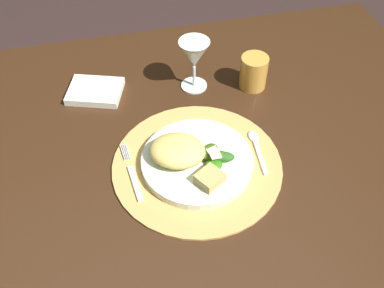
{
  "coord_description": "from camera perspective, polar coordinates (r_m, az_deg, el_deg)",
  "views": [
    {
      "loc": [
        -0.11,
        -0.64,
        1.48
      ],
      "look_at": [
        0.05,
        0.01,
        0.73
      ],
      "focal_mm": 41.07,
      "sensor_mm": 36.0,
      "label": 1
    }
  ],
  "objects": [
    {
      "name": "dining_table",
      "position": [
        1.09,
        -2.24,
        -5.33
      ],
      "size": [
        1.48,
        1.04,
        0.71
      ],
      "color": "#362011",
      "rests_on": "ground"
    },
    {
      "name": "placemat",
      "position": [
        0.99,
        0.67,
        -2.75
      ],
      "size": [
        0.38,
        0.38,
        0.01
      ],
      "primitive_type": "cylinder",
      "color": "tan",
      "rests_on": "dining_table"
    },
    {
      "name": "dinner_plate",
      "position": [
        0.98,
        0.68,
        -2.27
      ],
      "size": [
        0.25,
        0.25,
        0.02
      ],
      "primitive_type": "cylinder",
      "color": "silver",
      "rests_on": "placemat"
    },
    {
      "name": "pasta_serving",
      "position": [
        0.96,
        -1.92,
        -0.86
      ],
      "size": [
        0.15,
        0.14,
        0.04
      ],
      "primitive_type": "ellipsoid",
      "rotation": [
        0.0,
        0.0,
        2.79
      ],
      "color": "#E5CB6B",
      "rests_on": "dinner_plate"
    },
    {
      "name": "salad_greens",
      "position": [
        0.96,
        3.01,
        -1.55
      ],
      "size": [
        0.08,
        0.09,
        0.03
      ],
      "color": "#317315",
      "rests_on": "dinner_plate"
    },
    {
      "name": "bread_piece",
      "position": [
        0.92,
        2.31,
        -4.46
      ],
      "size": [
        0.07,
        0.07,
        0.02
      ],
      "primitive_type": "cube",
      "rotation": [
        0.0,
        0.0,
        3.7
      ],
      "color": "tan",
      "rests_on": "dinner_plate"
    },
    {
      "name": "fork",
      "position": [
        0.97,
        -7.75,
        -3.93
      ],
      "size": [
        0.03,
        0.17,
        0.0
      ],
      "color": "silver",
      "rests_on": "placemat"
    },
    {
      "name": "spoon",
      "position": [
        1.03,
        8.33,
        -0.07
      ],
      "size": [
        0.03,
        0.14,
        0.01
      ],
      "color": "silver",
      "rests_on": "placemat"
    },
    {
      "name": "napkin",
      "position": [
        1.18,
        -12.45,
        6.72
      ],
      "size": [
        0.16,
        0.14,
        0.02
      ],
      "primitive_type": "cube",
      "rotation": [
        0.0,
        0.0,
        -0.33
      ],
      "color": "white",
      "rests_on": "dining_table"
    },
    {
      "name": "wine_glass",
      "position": [
        1.12,
        0.28,
        11.37
      ],
      "size": [
        0.08,
        0.08,
        0.14
      ],
      "color": "silver",
      "rests_on": "dining_table"
    },
    {
      "name": "amber_tumbler",
      "position": [
        1.17,
        8.0,
        9.23
      ],
      "size": [
        0.07,
        0.07,
        0.09
      ],
      "primitive_type": "cylinder",
      "color": "gold",
      "rests_on": "dining_table"
    }
  ]
}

